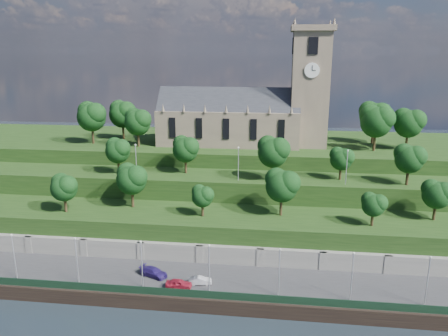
# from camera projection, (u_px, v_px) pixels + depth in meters

# --- Properties ---
(ground) EXTENTS (320.00, 320.00, 0.00)m
(ground) POSITION_uv_depth(u_px,v_px,m) (221.00, 314.00, 61.58)
(ground) COLOR black
(ground) RESTS_ON ground
(promenade) EXTENTS (160.00, 12.00, 2.00)m
(promenade) POSITION_uv_depth(u_px,v_px,m) (226.00, 286.00, 67.07)
(promenade) COLOR #2D2D30
(promenade) RESTS_ON ground
(quay_wall) EXTENTS (160.00, 0.50, 2.20)m
(quay_wall) POSITION_uv_depth(u_px,v_px,m) (221.00, 307.00, 61.25)
(quay_wall) COLOR black
(quay_wall) RESTS_ON ground
(fence) EXTENTS (160.00, 0.10, 1.20)m
(fence) POSITION_uv_depth(u_px,v_px,m) (221.00, 295.00, 61.48)
(fence) COLOR #15301E
(fence) RESTS_ON promenade
(retaining_wall) EXTENTS (160.00, 2.10, 5.00)m
(retaining_wall) POSITION_uv_depth(u_px,v_px,m) (230.00, 259.00, 72.41)
(retaining_wall) COLOR slate
(retaining_wall) RESTS_ON ground
(embankment_lower) EXTENTS (160.00, 12.00, 8.00)m
(embankment_lower) POSITION_uv_depth(u_px,v_px,m) (234.00, 236.00, 77.80)
(embankment_lower) COLOR #1A3411
(embankment_lower) RESTS_ON ground
(embankment_upper) EXTENTS (160.00, 10.00, 12.00)m
(embankment_upper) POSITION_uv_depth(u_px,v_px,m) (239.00, 205.00, 87.82)
(embankment_upper) COLOR #1A3411
(embankment_upper) RESTS_ON ground
(hilltop) EXTENTS (160.00, 32.00, 15.00)m
(hilltop) POSITION_uv_depth(u_px,v_px,m) (247.00, 170.00, 107.56)
(hilltop) COLOR #1A3411
(hilltop) RESTS_ON ground
(church) EXTENTS (38.60, 12.35, 27.60)m
(church) POSITION_uv_depth(u_px,v_px,m) (250.00, 112.00, 99.72)
(church) COLOR #6E5E4D
(church) RESTS_ON hilltop
(trees_lower) EXTENTS (69.45, 9.10, 8.40)m
(trees_lower) POSITION_uv_depth(u_px,v_px,m) (232.00, 187.00, 76.00)
(trees_lower) COLOR black
(trees_lower) RESTS_ON embankment_lower
(trees_upper) EXTENTS (61.05, 8.43, 8.56)m
(trees_upper) POSITION_uv_depth(u_px,v_px,m) (260.00, 152.00, 83.51)
(trees_upper) COLOR black
(trees_upper) RESTS_ON embankment_upper
(trees_hilltop) EXTENTS (77.73, 16.18, 9.91)m
(trees_hilltop) POSITION_uv_depth(u_px,v_px,m) (252.00, 117.00, 98.52)
(trees_hilltop) COLOR black
(trees_hilltop) RESTS_ON hilltop
(lamp_posts_promenade) EXTENTS (60.36, 0.36, 7.44)m
(lamp_posts_promenade) POSITION_uv_depth(u_px,v_px,m) (209.00, 264.00, 62.57)
(lamp_posts_promenade) COLOR #B2B2B7
(lamp_posts_promenade) RESTS_ON promenade
(lamp_posts_upper) EXTENTS (40.36, 0.36, 6.58)m
(lamp_posts_upper) POSITION_uv_depth(u_px,v_px,m) (238.00, 161.00, 82.38)
(lamp_posts_upper) COLOR #B2B2B7
(lamp_posts_upper) RESTS_ON embankment_upper
(car_left) EXTENTS (3.99, 1.75, 1.34)m
(car_left) POSITION_uv_depth(u_px,v_px,m) (179.00, 284.00, 64.49)
(car_left) COLOR maroon
(car_left) RESTS_ON promenade
(car_middle) EXTENTS (3.64, 1.81, 1.15)m
(car_middle) POSITION_uv_depth(u_px,v_px,m) (200.00, 281.00, 65.54)
(car_middle) COLOR #A7A6AB
(car_middle) RESTS_ON promenade
(car_right) EXTENTS (5.01, 3.56, 1.35)m
(car_right) POSITION_uv_depth(u_px,v_px,m) (154.00, 272.00, 67.85)
(car_right) COLOR navy
(car_right) RESTS_ON promenade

